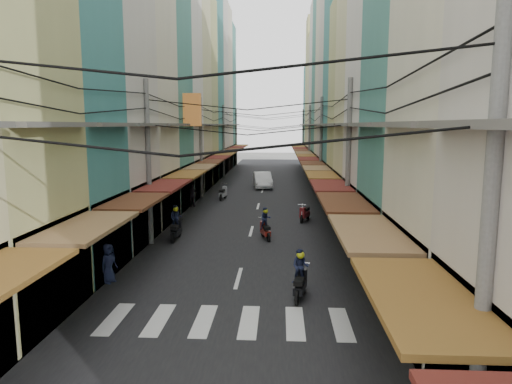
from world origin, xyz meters
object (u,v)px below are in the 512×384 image
(white_car, at_px, (263,188))
(market_umbrella, at_px, (383,228))
(traffic_sign, at_px, (363,225))
(bicycle, at_px, (441,291))

(white_car, distance_m, market_umbrella, 26.60)
(white_car, relative_size, traffic_sign, 1.73)
(bicycle, bearing_deg, white_car, 32.52)
(bicycle, distance_m, market_umbrella, 3.06)
(white_car, distance_m, traffic_sign, 26.67)
(bicycle, bearing_deg, traffic_sign, 87.82)
(white_car, height_order, bicycle, white_car)
(bicycle, height_order, market_umbrella, market_umbrella)
(white_car, relative_size, market_umbrella, 2.24)
(white_car, bearing_deg, bicycle, -81.47)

